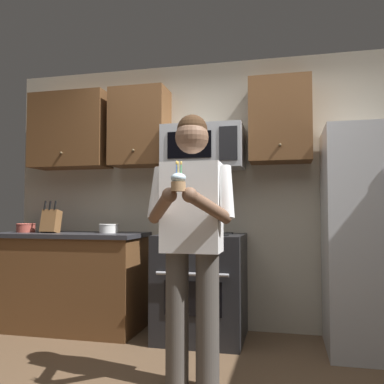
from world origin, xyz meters
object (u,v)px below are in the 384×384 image
Objects in this scene: knife_block at (51,221)px; bowl_large_white at (109,228)px; cupcake at (179,182)px; oven_range at (201,286)px; person at (192,231)px; bowl_small_colored at (26,228)px; microwave at (204,148)px; refrigerator at (383,239)px.

knife_block reaches higher than bowl_large_white.
knife_block is 1.84× the size of cupcake.
oven_range is 1.15m from person.
knife_block is at bearing -178.87° from oven_range.
cupcake is at bearing -38.72° from knife_block.
cupcake is at bearing -34.90° from bowl_small_colored.
bowl_small_colored is 2.20m from person.
oven_range is 1.59m from cupcake.
microwave is at bearing 5.71° from knife_block.
bowl_small_colored is at bearing 152.15° from person.
refrigerator reaches higher than cupcake.
cupcake reaches higher than bowl_large_white.
oven_range is 5.01× the size of bowl_small_colored.
cupcake is at bearing -52.59° from bowl_large_white.
person is at bearing -45.01° from bowl_large_white.
person is at bearing -31.00° from knife_block.
cupcake is (-0.00, -0.33, 0.30)m from person.
bowl_large_white is 1.08× the size of cupcake.
bowl_large_white is (0.57, 0.09, -0.07)m from knife_block.
refrigerator reaches higher than person.
knife_block is 0.18× the size of person.
refrigerator is (1.50, -0.04, 0.44)m from oven_range.
bowl_small_colored is at bearing 171.84° from knife_block.
cupcake is (1.95, -1.36, 0.33)m from bowl_small_colored.
knife_block is 1.91m from person.
refrigerator is 2.99m from knife_block.
knife_block is at bearing 149.00° from person.
bowl_large_white is at bearing -176.22° from microwave.
refrigerator reaches higher than oven_range.
person is at bearing -81.49° from oven_range.
cupcake reaches higher than bowl_small_colored.
oven_range is 1.05m from bowl_large_white.
refrigerator is 2.42m from bowl_large_white.
person reaches higher than oven_range.
refrigerator reaches higher than knife_block.
microwave is 3.97× the size of bowl_small_colored.
oven_range is 1.26m from microwave.
oven_range is 0.53× the size of person.
cupcake is (-1.35, -1.30, 0.39)m from refrigerator.
bowl_small_colored is (-1.79, -0.10, -0.75)m from microwave.
refrigerator is 10.35× the size of cupcake.
microwave is 1.35m from person.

